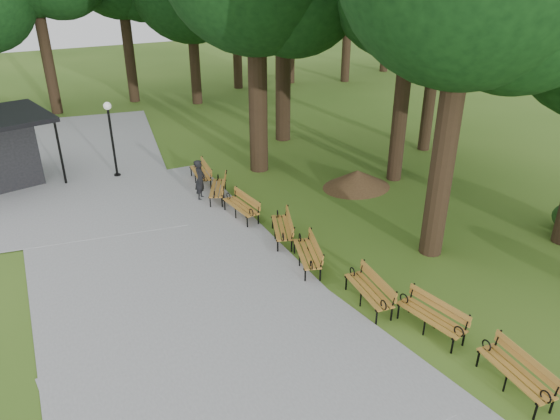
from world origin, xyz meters
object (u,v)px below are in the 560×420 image
bench_2 (369,291)px  bench_5 (241,207)px  bench_3 (307,254)px  bench_7 (200,173)px  person (200,180)px  dirt_mound (357,179)px  bench_4 (282,228)px  bench_6 (218,188)px  bench_1 (431,317)px  lamp_post (110,124)px  lawn_tree_5 (440,15)px  bench_0 (515,373)px

bench_2 → bench_5: bearing=-165.3°
bench_2 → bench_3: same height
bench_5 → bench_7: (-0.11, 3.72, 0.00)m
person → dirt_mound: bearing=-73.3°
bench_4 → bench_6: same height
person → bench_1: (2.09, -10.22, -0.36)m
lamp_post → bench_4: (3.47, -8.25, -1.87)m
bench_2 → lawn_tree_5: 14.69m
dirt_mound → lawn_tree_5: bearing=21.7°
lamp_post → bench_1: bearing=-72.7°
person → bench_0: size_ratio=0.84×
dirt_mound → bench_1: (-3.86, -8.26, 0.07)m
bench_0 → bench_2: size_ratio=1.00×
person → bench_7: 1.64m
bench_5 → lawn_tree_5: 12.64m
lamp_post → bench_2: lamp_post is taller
bench_2 → bench_6: same height
bench_4 → bench_7: (-0.60, 5.84, 0.00)m
bench_5 → bench_6: same height
lamp_post → bench_7: size_ratio=1.69×
person → bench_5: bearing=-128.4°
person → lawn_tree_5: bearing=-53.6°
bench_2 → lawn_tree_5: bearing=138.8°
bench_0 → bench_3: size_ratio=1.00×
bench_3 → bench_0: bearing=30.9°
bench_3 → bench_6: size_ratio=1.00×
bench_2 → bench_3: 2.46m
bench_7 → lawn_tree_5: lawn_tree_5 is taller
lawn_tree_5 → dirt_mound: bearing=-158.3°
bench_2 → lamp_post: bearing=-155.5°
person → bench_0: person is taller
bench_1 → bench_0: bearing=-3.1°
bench_0 → lamp_post: bearing=-157.9°
dirt_mound → bench_5: size_ratio=1.26×
lawn_tree_5 → bench_4: bearing=-156.1°
bench_0 → bench_3: (-1.29, 6.35, 0.00)m
bench_7 → lawn_tree_5: size_ratio=0.21×
bench_5 → bench_6: bearing=177.8°
bench_1 → bench_3: size_ratio=1.00×
bench_4 → bench_5: bearing=-144.4°
bench_4 → bench_1: bearing=31.4°
bench_3 → bench_5: bearing=-155.6°
dirt_mound → bench_3: 6.49m
bench_5 → dirt_mound: bearing=88.1°
person → bench_1: person is taller
bench_1 → bench_4: size_ratio=1.00×
dirt_mound → bench_1: bench_1 is taller
bench_3 → lamp_post: bearing=-142.4°
bench_3 → bench_4: same height
lamp_post → bench_0: lamp_post is taller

